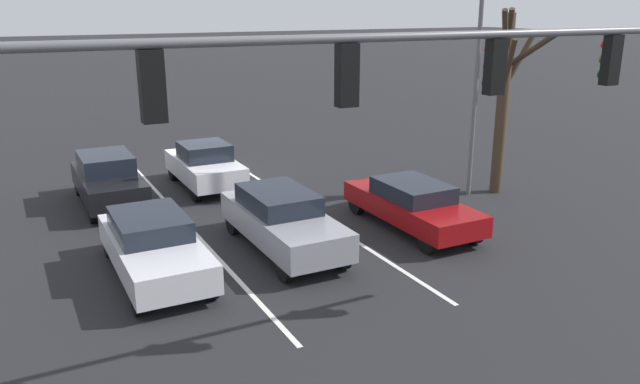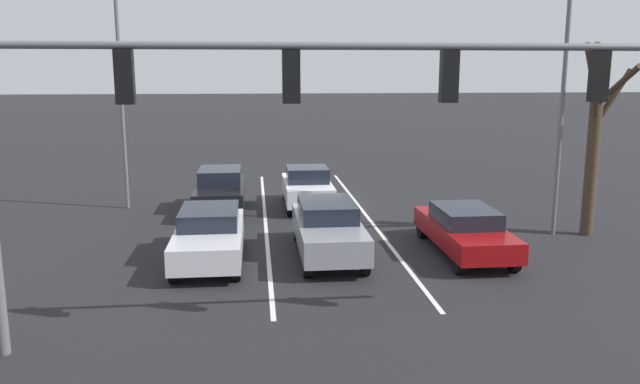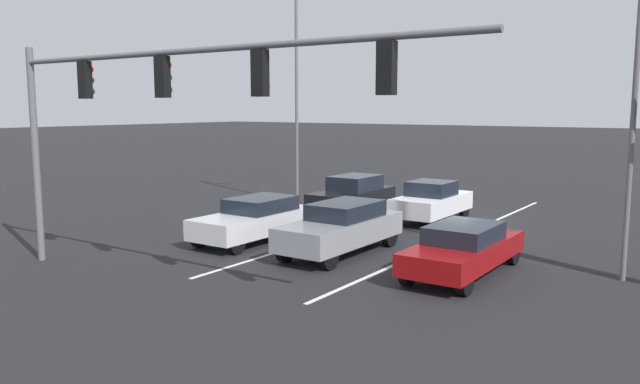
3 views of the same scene
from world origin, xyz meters
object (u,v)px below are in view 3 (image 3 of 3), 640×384
Objects in this scene: car_black_rightlane_second at (353,195)px; street_lamp_left_shoulder at (629,68)px; car_gray_midlane_front at (342,227)px; car_white_midlane_second at (432,201)px; street_lamp_right_shoulder at (300,84)px; car_maroon_leftlane_front at (464,248)px; traffic_signal_gantry at (149,95)px; car_silver_rightlane_front at (256,219)px.

car_black_rightlane_second is 12.39m from street_lamp_left_shoulder.
car_white_midlane_second is at bearing -89.71° from car_gray_midlane_front.
car_black_rightlane_second is at bearing 163.80° from street_lamp_right_shoulder.
car_gray_midlane_front is at bearing 12.21° from street_lamp_left_shoulder.
street_lamp_right_shoulder is at bearing -34.04° from car_maroon_leftlane_front.
street_lamp_right_shoulder reaches higher than traffic_signal_gantry.
street_lamp_left_shoulder is at bearing 158.84° from street_lamp_right_shoulder.
traffic_signal_gantry is (-1.46, 5.50, 3.93)m from car_silver_rightlane_front.
car_gray_midlane_front is 6.49m from car_white_midlane_second.
traffic_signal_gantry reaches higher than car_maroon_leftlane_front.
car_silver_rightlane_front is at bearing 63.52° from car_white_midlane_second.
street_lamp_right_shoulder is (6.70, -7.01, 4.59)m from car_gray_midlane_front.
car_white_midlane_second is 0.43× the size of street_lamp_right_shoulder.
car_black_rightlane_second reaches higher than car_maroon_leftlane_front.
car_maroon_leftlane_front is 3.94m from car_gray_midlane_front.
street_lamp_left_shoulder is at bearing -141.99° from traffic_signal_gantry.
street_lamp_left_shoulder reaches higher than car_maroon_leftlane_front.
car_gray_midlane_front is at bearing -108.30° from traffic_signal_gantry.
car_white_midlane_second reaches higher than car_maroon_leftlane_front.
car_gray_midlane_front is 0.50× the size of street_lamp_left_shoulder.
street_lamp_right_shoulder is at bearing -46.32° from car_gray_midlane_front.
traffic_signal_gantry is (-1.48, 11.62, 3.84)m from car_black_rightlane_second.
car_maroon_leftlane_front is 6.00m from street_lamp_left_shoulder.
street_lamp_left_shoulder reaches higher than car_white_midlane_second.
traffic_signal_gantry reaches higher than car_gray_midlane_front.
car_gray_midlane_front is 1.09× the size of car_black_rightlane_second.
car_black_rightlane_second is 3.32m from car_white_midlane_second.
car_maroon_leftlane_front is (-7.24, 0.08, -0.03)m from car_silver_rightlane_front.
car_black_rightlane_second is (0.01, -6.12, 0.08)m from car_silver_rightlane_front.
car_gray_midlane_front is 0.35× the size of traffic_signal_gantry.
traffic_signal_gantry reaches higher than car_white_midlane_second.
car_white_midlane_second is (3.96, -6.66, 0.07)m from car_maroon_leftlane_front.
car_gray_midlane_front is at bearing 133.68° from street_lamp_right_shoulder.
car_silver_rightlane_front is at bearing 90.11° from car_black_rightlane_second.
traffic_signal_gantry is at bearing 43.16° from car_maroon_leftlane_front.
street_lamp_left_shoulder is (-10.64, -1.67, 4.60)m from car_silver_rightlane_front.
traffic_signal_gantry is 1.42× the size of street_lamp_left_shoulder.
car_black_rightlane_second is 0.46× the size of street_lamp_left_shoulder.
car_black_rightlane_second is 5.77m from street_lamp_right_shoulder.
car_gray_midlane_front is 1.16× the size of car_white_midlane_second.
street_lamp_left_shoulder is at bearing -152.71° from car_maroon_leftlane_front.
car_maroon_leftlane_front is at bearing -136.84° from traffic_signal_gantry.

